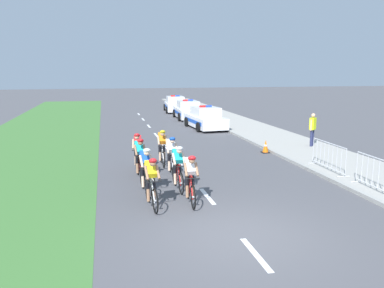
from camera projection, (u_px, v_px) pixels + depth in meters
The scene contains 20 objects.
ground_plane at pixel (239, 234), 9.29m from camera, with size 160.00×160.00×0.00m, color #4C4C51.
sidewalk_slab at pixel (261, 133), 24.10m from camera, with size 3.62×60.00×0.12m, color #A3A099.
kerb_edge at pixel (235, 134), 23.72m from camera, with size 0.16×60.00×0.13m, color #9E9E99.
grass_verge at pixel (34, 142), 21.18m from camera, with size 7.00×60.00×0.01m, color #3D7033.
lane_markings_centre at pixel (161, 141), 21.67m from camera, with size 0.14×29.60×0.01m.
cyclist_lead at pixel (151, 181), 10.95m from camera, with size 0.44×1.72×1.56m.
cyclist_second at pixel (190, 178), 11.28m from camera, with size 0.43×1.72×1.56m.
cyclist_third at pixel (146, 169), 12.30m from camera, with size 0.45×1.72×1.56m.
cyclist_fourth at pixel (178, 167), 12.61m from camera, with size 0.42×1.72×1.56m.
cyclist_fifth at pixel (140, 157), 13.99m from camera, with size 0.44×1.72×1.56m.
cyclist_sixth at pixel (172, 155), 14.33m from camera, with size 0.43×1.72×1.56m.
cyclist_seventh at pixel (138, 151), 15.15m from camera, with size 0.45×1.72×1.56m.
cyclist_eighth at pixel (162, 147), 15.94m from camera, with size 0.42×1.72×1.56m.
police_car_nearest at pixel (205, 119), 26.17m from camera, with size 2.24×4.52×1.59m.
police_car_second at pixel (188, 111), 31.52m from camera, with size 2.11×4.45×1.59m.
police_car_third at pixel (175, 105), 36.95m from camera, with size 2.27×4.53×1.59m.
crowd_barrier_front at pixel (379, 176), 12.07m from camera, with size 0.59×2.32×1.07m.
crowd_barrier_middle at pixel (328, 157), 14.75m from camera, with size 0.55×2.32×1.07m.
traffic_cone_near at pixel (266, 146), 18.46m from camera, with size 0.36×0.36×0.64m.
spectator_closest at pixel (313, 127), 19.37m from camera, with size 0.46×0.40×1.68m.
Camera 1 is at (-3.05, -8.24, 3.88)m, focal length 35.99 mm.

